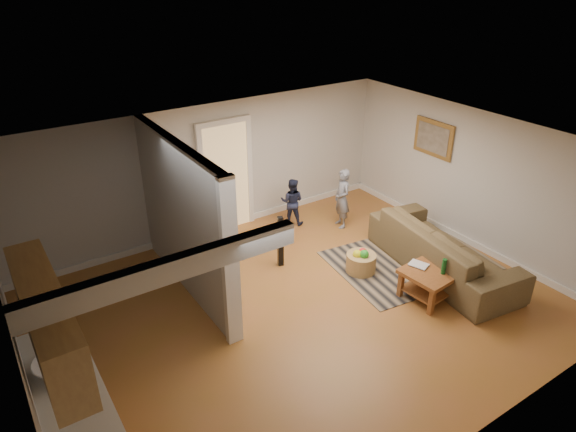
% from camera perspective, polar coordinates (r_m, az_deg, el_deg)
% --- Properties ---
extents(ground, '(7.50, 7.50, 0.00)m').
position_cam_1_polar(ground, '(8.00, 1.45, -10.12)').
color(ground, olive).
rests_on(ground, ground).
extents(room_shell, '(7.54, 6.02, 2.52)m').
position_cam_1_polar(room_shell, '(7.07, -7.52, -1.74)').
color(room_shell, beige).
rests_on(room_shell, ground).
extents(area_rug, '(2.87, 2.24, 0.01)m').
position_cam_1_polar(area_rug, '(9.35, 13.31, -4.83)').
color(area_rug, black).
rests_on(area_rug, ground).
extents(sofa, '(1.48, 2.95, 0.82)m').
position_cam_1_polar(sofa, '(9.24, 16.53, -5.74)').
color(sofa, '#493C24').
rests_on(sofa, ground).
extents(coffee_table, '(1.32, 0.85, 0.75)m').
position_cam_1_polar(coffee_table, '(8.48, 16.51, -5.86)').
color(coffee_table, brown).
rests_on(coffee_table, ground).
extents(tv_console, '(0.70, 1.35, 1.11)m').
position_cam_1_polar(tv_console, '(8.89, -11.36, -0.97)').
color(tv_console, brown).
rests_on(tv_console, ground).
extents(speaker_left, '(0.12, 0.12, 0.93)m').
position_cam_1_polar(speaker_left, '(8.76, -0.85, -2.85)').
color(speaker_left, black).
rests_on(speaker_left, ground).
extents(speaker_right, '(0.12, 0.12, 0.94)m').
position_cam_1_polar(speaker_right, '(9.00, -9.60, -2.34)').
color(speaker_right, black).
rests_on(speaker_right, ground).
extents(toy_basket, '(0.50, 0.50, 0.45)m').
position_cam_1_polar(toy_basket, '(8.81, 8.11, -5.08)').
color(toy_basket, olive).
rests_on(toy_basket, ground).
extents(child, '(0.39, 0.50, 1.20)m').
position_cam_1_polar(child, '(10.30, 5.87, -1.08)').
color(child, slate).
rests_on(child, ground).
extents(toddler, '(0.59, 0.59, 0.96)m').
position_cam_1_polar(toddler, '(10.35, 0.43, -0.78)').
color(toddler, '#1E2440').
rests_on(toddler, ground).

